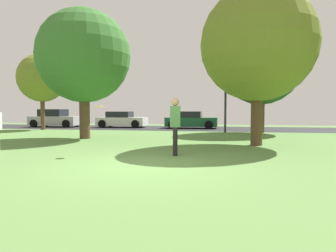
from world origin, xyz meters
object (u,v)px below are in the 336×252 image
maple_tree_near (42,78)px  street_lamp_post (225,97)px  parked_car_silver (55,119)px  birch_tree_lone (258,44)px  oak_tree_center (84,56)px  maple_tree_far (261,65)px  parked_car_white (122,120)px  parked_car_green (191,120)px  frisbee_disc (98,106)px  person_thrower (175,123)px

maple_tree_near → street_lamp_post: (13.10, -0.23, -1.50)m
parked_car_silver → birch_tree_lone: bearing=-34.4°
oak_tree_center → birch_tree_lone: 8.35m
birch_tree_lone → maple_tree_far: bearing=82.5°
maple_tree_far → parked_car_white: size_ratio=1.70×
parked_car_white → maple_tree_near: bearing=-139.5°
maple_tree_near → parked_car_green: size_ratio=1.37×
oak_tree_center → frisbee_disc: oak_tree_center is taller
oak_tree_center → frisbee_disc: (2.95, -4.99, -2.56)m
maple_tree_near → street_lamp_post: 13.19m
person_thrower → parked_car_green: (-1.09, 14.27, -0.40)m
frisbee_disc → parked_car_white: (-4.43, 14.68, -0.95)m
birch_tree_lone → street_lamp_post: birch_tree_lone is taller
maple_tree_near → oak_tree_center: bearing=-43.1°
maple_tree_far → street_lamp_post: 2.97m
maple_tree_near → frisbee_disc: bearing=-49.8°
parked_car_silver → maple_tree_near: bearing=-71.6°
maple_tree_near → street_lamp_post: size_ratio=1.22×
parked_car_green → street_lamp_post: 5.10m
oak_tree_center → frisbee_disc: size_ratio=17.00×
parked_car_white → person_thrower: bearing=-64.4°
maple_tree_far → maple_tree_near: (-15.28, 0.14, -0.52)m
oak_tree_center → frisbee_disc: bearing=-59.4°
frisbee_disc → parked_car_white: frisbee_disc is taller
parked_car_silver → parked_car_white: 5.83m
parked_car_white → oak_tree_center: bearing=-81.3°
person_thrower → parked_car_white: (-6.90, 14.41, -0.41)m
maple_tree_far → maple_tree_near: size_ratio=1.24×
maple_tree_far → parked_car_white: (-10.64, 4.10, -3.67)m
maple_tree_near → parked_car_green: (10.45, 3.81, -3.14)m
person_thrower → parked_car_green: size_ratio=0.45×
parked_car_green → parked_car_white: bearing=178.6°
maple_tree_far → parked_car_white: 11.97m
maple_tree_far → oak_tree_center: maple_tree_far is taller
oak_tree_center → frisbee_disc: 6.33m
maple_tree_near → parked_car_silver: bearing=108.4°
person_thrower → parked_car_white: bearing=-70.5°
maple_tree_far → street_lamp_post: (-2.18, -0.09, -2.02)m
person_thrower → birch_tree_lone: bearing=-136.2°
birch_tree_lone → person_thrower: 5.35m
person_thrower → parked_car_silver: size_ratio=0.43×
maple_tree_far → oak_tree_center: (-9.16, -5.60, -0.15)m
oak_tree_center → parked_car_white: (-1.48, 9.69, -3.51)m
street_lamp_post → birch_tree_lone: bearing=-79.6°
birch_tree_lone → person_thrower: birch_tree_lone is taller
maple_tree_near → parked_car_silver: maple_tree_near is taller
person_thrower → oak_tree_center: bearing=-47.2°
birch_tree_lone → frisbee_disc: (-5.29, -3.62, -2.53)m
birch_tree_lone → parked_car_silver: 19.13m
frisbee_disc → parked_car_green: 14.63m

